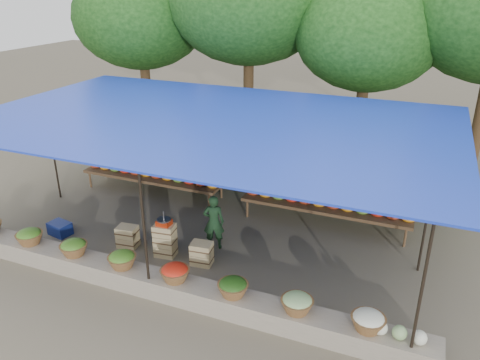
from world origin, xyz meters
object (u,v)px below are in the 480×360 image
at_px(vendor_seated, 214,222).
at_px(blue_crate_back, 60,229).
at_px(crate_counter, 164,243).
at_px(weighing_scale, 164,222).

xyz_separation_m(vendor_seated, blue_crate_back, (-3.70, -0.88, -0.50)).
distance_m(crate_counter, weighing_scale, 0.54).
bearing_deg(crate_counter, weighing_scale, -0.00).
bearing_deg(blue_crate_back, vendor_seated, 23.72).
bearing_deg(weighing_scale, crate_counter, 180.00).
relative_size(crate_counter, vendor_seated, 1.82).
xyz_separation_m(crate_counter, vendor_seated, (0.88, 0.72, 0.34)).
xyz_separation_m(weighing_scale, vendor_seated, (0.85, 0.72, -0.19)).
relative_size(crate_counter, weighing_scale, 7.24).
bearing_deg(crate_counter, blue_crate_back, -176.89).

